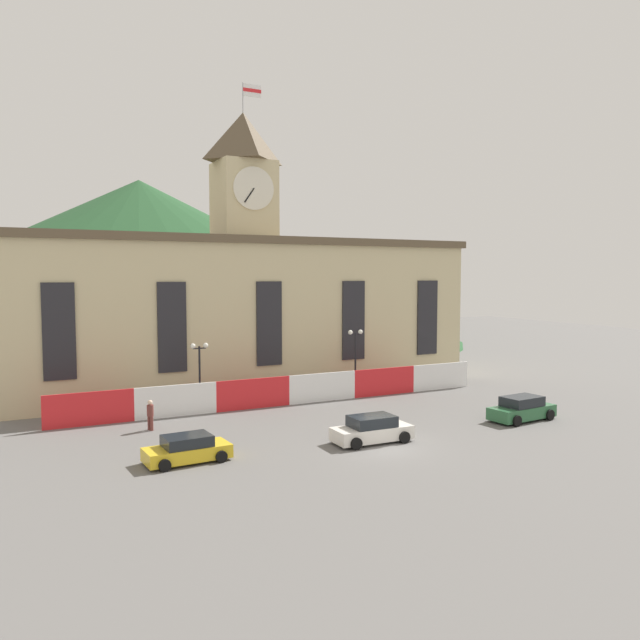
{
  "coord_description": "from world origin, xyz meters",
  "views": [
    {
      "loc": [
        -18.13,
        -27.98,
        9.31
      ],
      "look_at": [
        0.0,
        7.49,
        6.43
      ],
      "focal_mm": 35.0,
      "sensor_mm": 36.0,
      "label": 1
    }
  ],
  "objects": [
    {
      "name": "ground_plane",
      "position": [
        0.0,
        0.0,
        0.0
      ],
      "size": [
        160.0,
        160.0,
        0.0
      ],
      "primitive_type": "plane",
      "color": "#605E5B"
    },
    {
      "name": "civic_building",
      "position": [
        0.0,
        21.38,
        6.69
      ],
      "size": [
        37.79,
        11.18,
        25.05
      ],
      "color": "beige",
      "rests_on": "ground"
    },
    {
      "name": "banner_fence",
      "position": [
        0.0,
        12.37,
        1.05
      ],
      "size": [
        32.53,
        0.12,
        2.1
      ],
      "color": "red",
      "rests_on": "ground"
    },
    {
      "name": "hillside_backdrop",
      "position": [
        0.0,
        65.11,
        11.51
      ],
      "size": [
        92.56,
        92.56,
        23.03
      ],
      "primitive_type": "cone",
      "color": "#234C28",
      "rests_on": "ground"
    },
    {
      "name": "street_lamp_right",
      "position": [
        -6.16,
        13.67,
        3.41
      ],
      "size": [
        1.26,
        0.36,
        4.65
      ],
      "color": "black",
      "rests_on": "ground"
    },
    {
      "name": "street_lamp_far_right",
      "position": [
        6.26,
        13.67,
        3.68
      ],
      "size": [
        1.26,
        0.36,
        5.07
      ],
      "color": "black",
      "rests_on": "ground"
    },
    {
      "name": "car_white_taxi",
      "position": [
        0.0,
        1.13,
        0.69
      ],
      "size": [
        4.54,
        2.2,
        1.5
      ],
      "rotation": [
        0.0,
        0.0,
        -0.02
      ],
      "color": "white",
      "rests_on": "ground"
    },
    {
      "name": "car_green_wagon",
      "position": [
        11.37,
        1.25,
        0.72
      ],
      "size": [
        4.74,
        2.44,
        1.55
      ],
      "rotation": [
        0.0,
        0.0,
        3.23
      ],
      "color": "#2D663D",
      "rests_on": "ground"
    },
    {
      "name": "car_yellow_coupe",
      "position": [
        -10.14,
        2.2,
        0.63
      ],
      "size": [
        4.3,
        2.32,
        1.35
      ],
      "rotation": [
        0.0,
        0.0,
        0.06
      ],
      "color": "yellow",
      "rests_on": "ground"
    },
    {
      "name": "pedestrian",
      "position": [
        -10.43,
        9.47,
        1.0
      ],
      "size": [
        0.52,
        0.52,
        1.84
      ],
      "rotation": [
        0.0,
        0.0,
        3.53
      ],
      "color": "brown",
      "rests_on": "ground"
    }
  ]
}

